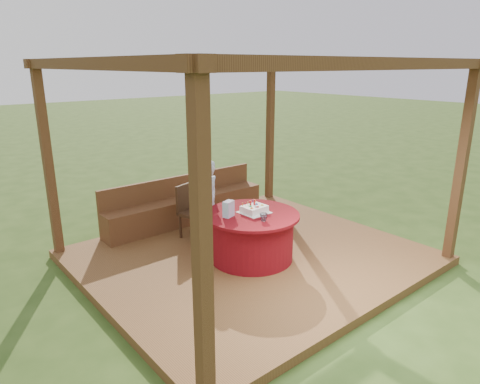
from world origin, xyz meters
The scene contains 10 objects.
ground centered at (0.00, 0.00, 0.00)m, with size 60.00×60.00×0.00m, color #2D4717.
deck centered at (0.00, 0.00, 0.06)m, with size 4.50×4.00×0.12m, color brown.
pergola centered at (0.00, 0.00, 2.41)m, with size 4.50×4.00×2.72m.
bench centered at (0.00, 1.72, 0.38)m, with size 3.00×0.42×0.80m.
table centered at (-0.10, -0.12, 0.46)m, with size 1.32×1.32×0.67m.
chair centered at (-0.30, 1.13, 0.58)m, with size 0.50×0.50×0.85m.
elderly_woman centered at (-0.21, 0.80, 0.79)m, with size 0.52×0.40×1.33m.
birthday_cake centered at (-0.04, -0.11, 0.85)m, with size 0.38×0.38×0.17m.
gift_bag centered at (-0.42, -0.02, 0.90)m, with size 0.15×0.10×0.22m, color #E997C6.
drinking_glass centered at (-0.16, -0.44, 0.84)m, with size 0.11×0.11×0.10m, color silver.
Camera 1 is at (-3.78, -4.31, 2.78)m, focal length 32.00 mm.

